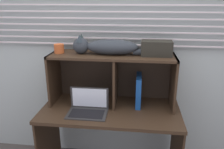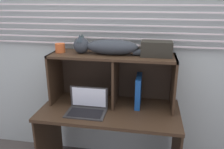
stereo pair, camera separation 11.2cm
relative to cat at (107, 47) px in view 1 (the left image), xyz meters
The scene contains 9 objects.
back_panel_with_blinds 0.23m from the cat, 77.79° to the left, with size 4.40×0.08×2.50m.
desk 0.72m from the cat, 69.37° to the right, with size 1.28×0.63×0.73m.
hutch_shelf_unit 0.23m from the cat, 31.93° to the left, with size 1.15×0.35×0.49m.
cat is the anchor object (origin of this frame).
laptop 0.58m from the cat, 123.52° to the right, with size 0.35×0.23×0.21m.
binder_upright 0.51m from the cat, ahead, with size 0.05×0.25×0.29m, color #15458F.
book_stack 0.57m from the cat, behind, with size 0.15×0.24×0.03m.
small_basket 0.45m from the cat, behind, with size 0.09×0.09×0.08m, color #C25527.
storage_box 0.44m from the cat, ahead, with size 0.27×0.15×0.13m, color black.
Camera 1 is at (0.24, -1.69, 1.71)m, focal length 36.55 mm.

